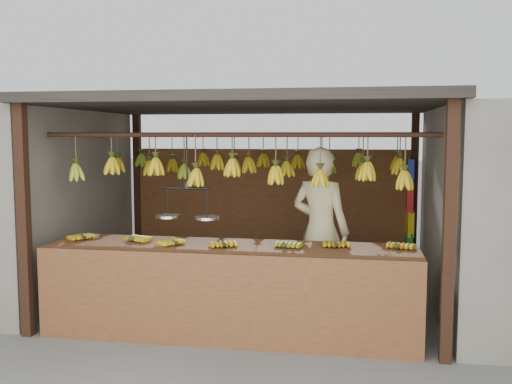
# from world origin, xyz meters

# --- Properties ---
(ground) EXTENTS (80.00, 80.00, 0.00)m
(ground) POSITION_xyz_m (0.00, 0.00, 0.00)
(ground) COLOR #5B5B57
(stall) EXTENTS (4.30, 3.30, 2.40)m
(stall) POSITION_xyz_m (0.00, 0.33, 1.97)
(stall) COLOR black
(stall) RESTS_ON ground
(counter) EXTENTS (3.68, 0.84, 0.96)m
(counter) POSITION_xyz_m (-0.02, -1.23, 0.71)
(counter) COLOR brown
(counter) RESTS_ON ground
(hanging_bananas) EXTENTS (3.63, 2.23, 0.39)m
(hanging_bananas) POSITION_xyz_m (0.00, -0.00, 1.62)
(hanging_bananas) COLOR #92A523
(hanging_bananas) RESTS_ON ground
(balance_scale) EXTENTS (0.68, 0.29, 0.85)m
(balance_scale) POSITION_xyz_m (-0.49, -1.00, 1.21)
(balance_scale) COLOR black
(balance_scale) RESTS_ON ground
(vendor) EXTENTS (0.81, 0.69, 1.87)m
(vendor) POSITION_xyz_m (0.82, -0.25, 0.93)
(vendor) COLOR beige
(vendor) RESTS_ON ground
(bag_bundles) EXTENTS (0.08, 0.26, 1.33)m
(bag_bundles) POSITION_xyz_m (1.94, 1.35, 0.98)
(bag_bundles) COLOR #1426BF
(bag_bundles) RESTS_ON ground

